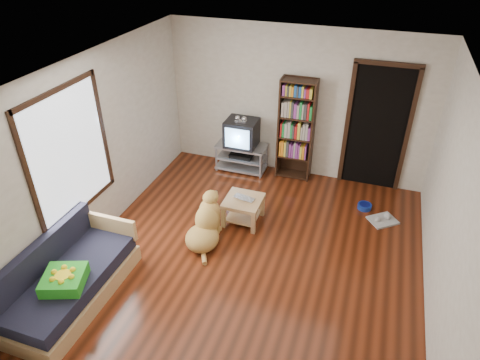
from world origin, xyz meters
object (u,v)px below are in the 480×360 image
(green_cushion, at_px, (64,280))
(laptop, at_px, (243,200))
(coffee_table, at_px, (243,206))
(dog, at_px, (206,225))
(grey_rag, at_px, (383,220))
(crt_tv, at_px, (242,132))
(bookshelf, at_px, (296,125))
(tv_stand, at_px, (242,156))
(sofa, at_px, (70,281))
(dog_bowl, at_px, (364,206))

(green_cushion, distance_m, laptop, 2.68)
(coffee_table, bearing_deg, dog, -119.56)
(laptop, height_order, coffee_table, laptop)
(laptop, height_order, grey_rag, laptop)
(crt_tv, height_order, bookshelf, bookshelf)
(tv_stand, xyz_separation_m, sofa, (-0.97, -3.63, -0.01))
(green_cushion, relative_size, laptop, 1.40)
(grey_rag, distance_m, dog, 2.75)
(green_cushion, distance_m, coffee_table, 2.71)
(green_cushion, bearing_deg, dog_bowl, 25.99)
(grey_rag, xyz_separation_m, coffee_table, (-2.05, -0.69, 0.27))
(crt_tv, relative_size, bookshelf, 0.32)
(laptop, distance_m, grey_rag, 2.20)
(grey_rag, relative_size, crt_tv, 0.69)
(dog_bowl, relative_size, grey_rag, 0.55)
(laptop, relative_size, crt_tv, 0.55)
(dog_bowl, height_order, sofa, sofa)
(sofa, bearing_deg, tv_stand, 74.98)
(dog_bowl, distance_m, sofa, 4.48)
(tv_stand, bearing_deg, dog_bowl, -13.70)
(green_cushion, bearing_deg, grey_rag, 21.09)
(tv_stand, bearing_deg, green_cushion, -102.57)
(laptop, relative_size, dog, 0.35)
(grey_rag, bearing_deg, laptop, -160.72)
(sofa, bearing_deg, laptop, 54.52)
(grey_rag, distance_m, sofa, 4.54)
(bookshelf, bearing_deg, crt_tv, -175.68)
(sofa, bearing_deg, coffee_table, 54.90)
(bookshelf, xyz_separation_m, coffee_table, (-0.42, -1.58, -0.72))
(tv_stand, distance_m, coffee_table, 1.58)
(crt_tv, bearing_deg, grey_rag, -17.80)
(green_cushion, relative_size, coffee_table, 0.82)
(sofa, height_order, dog, sofa)
(crt_tv, height_order, sofa, crt_tv)
(laptop, distance_m, dog_bowl, 2.03)
(green_cushion, distance_m, grey_rag, 4.58)
(tv_stand, relative_size, bookshelf, 0.50)
(tv_stand, bearing_deg, grey_rag, -17.35)
(dog_bowl, bearing_deg, dog, -143.39)
(laptop, relative_size, grey_rag, 0.80)
(crt_tv, bearing_deg, dog_bowl, -14.22)
(green_cushion, xyz_separation_m, coffee_table, (1.38, 2.32, -0.22))
(tv_stand, xyz_separation_m, coffee_table, (0.53, -1.49, 0.01))
(dog_bowl, bearing_deg, coffee_table, -151.81)
(laptop, height_order, dog_bowl, laptop)
(dog_bowl, relative_size, coffee_table, 0.40)
(grey_rag, height_order, dog, dog)
(crt_tv, bearing_deg, green_cushion, -102.50)
(laptop, bearing_deg, tv_stand, 120.47)
(crt_tv, relative_size, sofa, 0.32)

